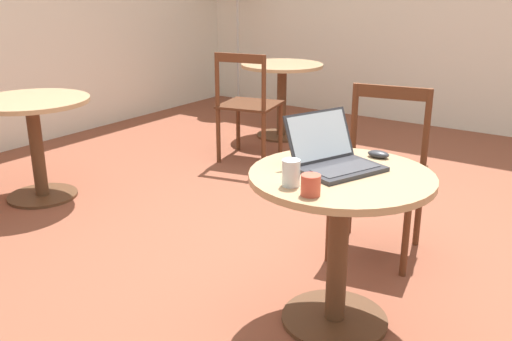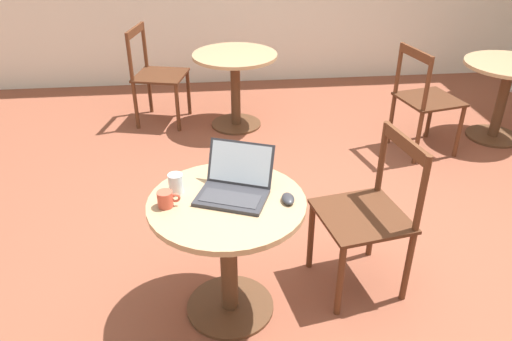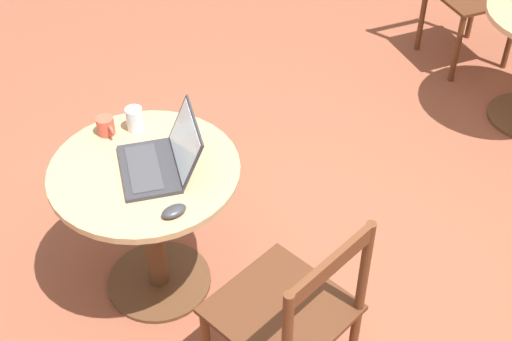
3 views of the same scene
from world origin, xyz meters
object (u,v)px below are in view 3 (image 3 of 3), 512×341
laptop (161,160)px  mug (106,126)px  chair_near_right (290,317)px  cafe_table_near (149,203)px  drinking_glass (135,119)px  mouse (174,211)px

laptop → mug: laptop is taller
chair_near_right → mug: chair_near_right is taller
cafe_table_near → laptop: size_ratio=1.83×
mug → chair_near_right: bearing=8.4°
chair_near_right → drinking_glass: size_ratio=8.71×
mug → drinking_glass: bearing=68.9°
laptop → drinking_glass: bearing=171.8°
mug → drinking_glass: size_ratio=1.05×
laptop → cafe_table_near: bearing=-127.1°
cafe_table_near → chair_near_right: size_ratio=0.85×
cafe_table_near → chair_near_right: 0.79m
cafe_table_near → chair_near_right: chair_near_right is taller
laptop → mug: (-0.33, -0.07, -0.01)m
mouse → mug: 0.58m
chair_near_right → mouse: size_ratio=9.07×
laptop → mug: 0.34m
chair_near_right → mouse: chair_near_right is taller
chair_near_right → mug: (-1.06, -0.16, 0.28)m
mug → drinking_glass: drinking_glass is taller
laptop → mouse: laptop is taller
laptop → mouse: size_ratio=4.21×
cafe_table_near → drinking_glass: (-0.24, 0.10, 0.24)m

